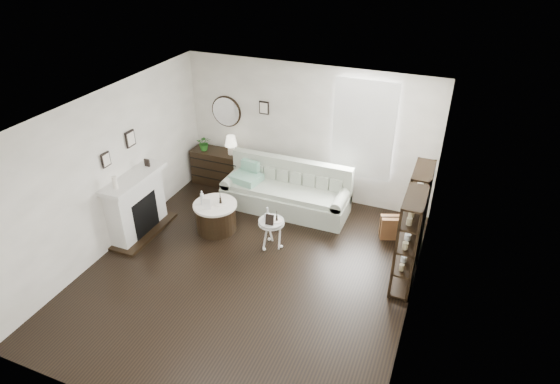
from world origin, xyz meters
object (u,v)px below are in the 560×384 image
at_px(sofa, 287,193).
at_px(pedestal_table, 271,223).
at_px(dresser, 219,167).
at_px(drum_table, 216,216).

bearing_deg(sofa, pedestal_table, -80.08).
bearing_deg(dresser, pedestal_table, -41.13).
bearing_deg(dresser, drum_table, -63.46).
xyz_separation_m(sofa, drum_table, (-0.91, -1.19, -0.04)).
height_order(dresser, pedestal_table, dresser).
distance_m(sofa, dresser, 1.75).
relative_size(sofa, dresser, 2.18).
bearing_deg(sofa, dresser, 166.99).
bearing_deg(drum_table, pedestal_table, -5.19).
height_order(sofa, drum_table, sofa).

